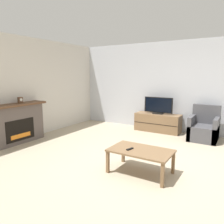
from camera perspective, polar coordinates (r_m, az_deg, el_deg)
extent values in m
plane|color=tan|center=(4.31, 7.35, -13.84)|extent=(24.00, 24.00, 0.00)
cube|color=silver|center=(6.80, 18.07, 6.17)|extent=(12.00, 0.06, 2.70)
cube|color=beige|center=(6.21, -22.83, 5.60)|extent=(0.06, 12.00, 2.70)
cube|color=#564C47|center=(5.98, -23.79, -3.05)|extent=(0.33, 1.44, 0.96)
cube|color=black|center=(5.87, -22.77, -4.36)|extent=(0.01, 0.79, 0.53)
cube|color=orange|center=(5.90, -22.67, -5.73)|extent=(0.01, 0.55, 0.11)
cube|color=brown|center=(5.87, -23.96, 1.73)|extent=(0.45, 1.56, 0.05)
cube|color=brown|center=(5.95, -22.85, 2.88)|extent=(0.07, 0.11, 0.15)
cylinder|color=white|center=(5.92, -22.65, 2.97)|extent=(0.00, 0.08, 0.08)
cube|color=brown|center=(6.82, 11.84, -2.71)|extent=(1.36, 0.49, 0.54)
cube|color=black|center=(6.59, 11.11, -3.12)|extent=(1.33, 0.01, 0.01)
cube|color=black|center=(6.76, 11.93, -0.31)|extent=(0.31, 0.18, 0.04)
cube|color=black|center=(6.72, 12.00, 1.81)|extent=(0.87, 0.03, 0.47)
cube|color=black|center=(6.71, 11.96, 1.80)|extent=(0.80, 0.01, 0.42)
cube|color=#4C4C51|center=(6.27, 22.72, -5.04)|extent=(0.70, 0.76, 0.40)
cube|color=#4C4C51|center=(6.47, 23.42, -0.48)|extent=(0.70, 0.14, 0.52)
cube|color=#4C4C51|center=(6.29, 20.09, -3.74)|extent=(0.10, 0.76, 0.63)
cube|color=#4C4C51|center=(6.20, 25.53, -4.28)|extent=(0.10, 0.76, 0.63)
cube|color=brown|center=(3.89, 7.49, -9.97)|extent=(1.08, 0.65, 0.03)
cube|color=brown|center=(3.95, -1.11, -12.88)|extent=(0.05, 0.05, 0.40)
cube|color=brown|center=(3.56, 13.06, -15.80)|extent=(0.05, 0.05, 0.40)
cube|color=brown|center=(4.41, 2.96, -10.43)|extent=(0.05, 0.05, 0.40)
cube|color=brown|center=(4.06, 15.70, -12.61)|extent=(0.05, 0.05, 0.40)
cube|color=black|center=(3.87, 4.70, -9.61)|extent=(0.08, 0.16, 0.02)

